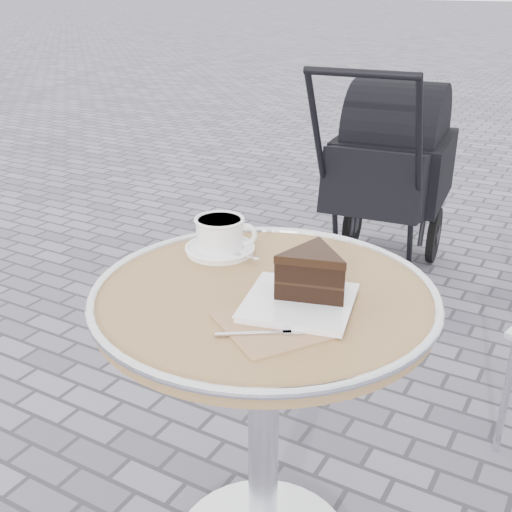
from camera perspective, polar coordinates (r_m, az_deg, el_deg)
The scene contains 4 objects.
cafe_table at distance 1.40m, azimuth 0.70°, elevation -9.22°, with size 0.72×0.72×0.74m.
cappuccino_set at distance 1.50m, azimuth -3.16°, elevation 1.69°, with size 0.19×0.16×0.08m.
cake_plate_set at distance 1.26m, azimuth 4.70°, elevation -2.17°, with size 0.26×0.34×0.11m.
baby_stroller at distance 3.03m, azimuth 11.59°, elevation 6.63°, with size 0.55×1.03×1.03m.
Camera 1 is at (0.57, -1.03, 1.33)m, focal length 45.00 mm.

